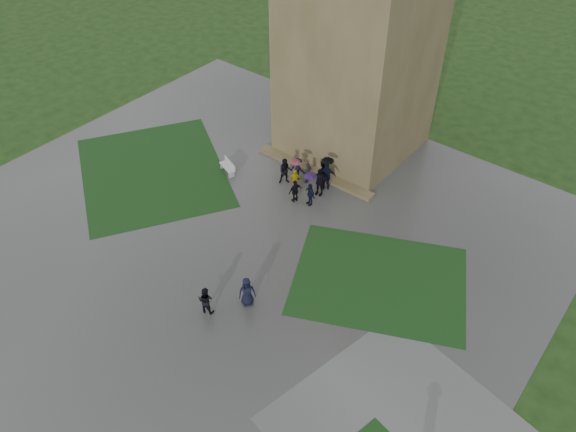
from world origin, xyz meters
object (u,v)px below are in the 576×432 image
Objects in this scene: bench at (228,167)px; pedestrian_mid at (247,292)px; pedestrian_near at (206,300)px; tower at (362,20)px.

pedestrian_mid is at bearing -21.76° from bench.
pedestrian_near is at bearing -31.95° from bench.
bench is 0.96× the size of pedestrian_near.
bench is at bearing 88.70° from pedestrian_mid.
tower is at bearing 80.45° from bench.
bench is at bearing -71.95° from pedestrian_near.
tower reaches higher than bench.
tower is 19.26m from pedestrian_near.
pedestrian_near reaches higher than bench.
bench is at bearing -119.66° from tower.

